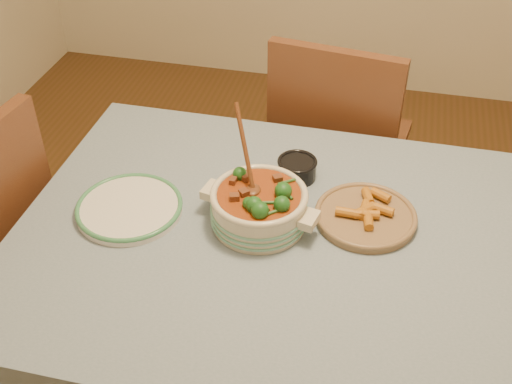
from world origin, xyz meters
The scene contains 6 objects.
dining_table centered at (0.00, 0.00, 0.66)m, with size 1.68×1.08×0.76m.
stew_casserole centered at (-0.20, 0.04, 0.82)m, with size 0.33×0.30×0.31m.
white_plate centered at (-0.56, 0.01, 0.77)m, with size 0.38×0.38×0.03m.
condiment_bowl centered at (-0.14, 0.27, 0.79)m, with size 0.12×0.12×0.06m.
fried_plate centered at (0.08, 0.12, 0.77)m, with size 0.34×0.34×0.05m.
chair_far centered at (-0.07, 0.77, 0.56)m, with size 0.52×0.52×0.99m.
Camera 1 is at (0.09, -1.23, 1.90)m, focal length 45.00 mm.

